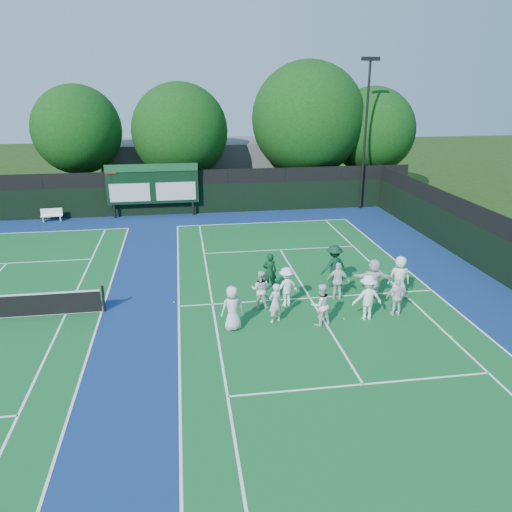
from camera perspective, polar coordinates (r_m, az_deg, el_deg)
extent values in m
plane|color=#1A340E|center=(20.36, 6.89, -5.96)|extent=(120.00, 120.00, 0.00)
cube|color=navy|center=(20.62, -10.26, -5.80)|extent=(34.00, 32.00, 0.01)
cube|color=#125B28|center=(21.23, 6.18, -4.80)|extent=(10.97, 23.77, 0.00)
cube|color=white|center=(32.18, 0.87, 3.83)|extent=(10.97, 0.08, 0.00)
cube|color=white|center=(20.60, -8.83, -5.70)|extent=(0.08, 23.77, 0.00)
cube|color=white|center=(23.18, 19.45, -3.70)|extent=(0.08, 23.77, 0.00)
cube|color=white|center=(20.62, -5.00, -5.50)|extent=(0.08, 23.77, 0.00)
cube|color=white|center=(22.58, 16.36, -3.97)|extent=(0.08, 23.77, 0.00)
cube|color=white|center=(15.89, 12.14, -14.14)|extent=(8.23, 0.08, 0.00)
cube|color=white|center=(27.03, 2.79, 0.72)|extent=(8.23, 0.08, 0.00)
cube|color=white|center=(21.23, 6.18, -4.79)|extent=(0.08, 12.80, 0.00)
cube|color=white|center=(32.98, -23.91, 2.51)|extent=(10.97, 0.08, 0.00)
cube|color=white|center=(20.87, -17.21, -6.05)|extent=(0.08, 23.77, 0.00)
cube|color=white|center=(21.13, -20.90, -6.16)|extent=(0.08, 23.77, 0.00)
cube|color=white|center=(27.97, -26.60, -0.75)|extent=(8.23, 0.08, 0.00)
cube|color=black|center=(34.55, -9.91, 6.32)|extent=(34.00, 0.08, 2.00)
cube|color=black|center=(34.25, -10.06, 8.76)|extent=(34.00, 0.05, 1.00)
cube|color=black|center=(24.66, 26.95, -0.91)|extent=(0.08, 32.00, 2.00)
cylinder|color=black|center=(34.28, -16.06, 7.03)|extent=(0.16, 0.16, 3.50)
cylinder|color=black|center=(34.00, -7.28, 7.53)|extent=(0.16, 0.16, 3.50)
cube|color=black|center=(33.95, -11.74, 8.05)|extent=(6.00, 0.15, 2.60)
cube|color=#164D27|center=(33.66, -11.87, 9.85)|extent=(6.00, 0.05, 0.50)
cube|color=silver|center=(34.07, -14.22, 7.03)|extent=(2.60, 0.04, 1.20)
cube|color=silver|center=(33.90, -9.14, 7.32)|extent=(2.60, 0.04, 1.20)
cube|color=maroon|center=(33.92, -16.30, 9.38)|extent=(0.70, 0.04, 0.50)
cube|color=#5B5B61|center=(42.33, -4.35, 10.32)|extent=(18.00, 6.00, 4.00)
cylinder|color=black|center=(35.88, 12.36, 13.13)|extent=(0.16, 0.16, 10.00)
cube|color=black|center=(35.71, 12.98, 21.12)|extent=(1.20, 0.30, 0.25)
cylinder|color=black|center=(20.63, -17.04, -4.69)|extent=(0.10, 0.10, 1.10)
cube|color=white|center=(35.03, -22.32, 4.26)|extent=(1.36, 0.47, 0.05)
cube|color=white|center=(35.10, -22.33, 4.71)|extent=(1.34, 0.16, 0.45)
cube|color=white|center=(35.21, -23.13, 3.89)|extent=(0.08, 0.32, 0.36)
cube|color=white|center=(34.95, -21.43, 4.01)|extent=(0.08, 0.32, 0.36)
cylinder|color=#311D0D|center=(38.49, -19.12, 7.73)|extent=(0.44, 0.44, 3.12)
sphere|color=#0C350E|center=(37.96, -19.77, 13.43)|extent=(6.14, 6.14, 6.14)
sphere|color=#0C350E|center=(38.21, -18.68, 12.65)|extent=(4.30, 4.30, 4.30)
cylinder|color=#311D0D|center=(37.90, -8.39, 8.03)|extent=(0.44, 0.44, 2.61)
sphere|color=#0C350E|center=(37.34, -8.69, 13.89)|extent=(6.89, 6.89, 6.89)
sphere|color=#0C350E|center=(37.71, -7.71, 12.93)|extent=(4.83, 4.83, 4.83)
cylinder|color=#311D0D|center=(39.07, 5.72, 8.63)|extent=(0.44, 0.44, 2.82)
sphere|color=#0C350E|center=(38.48, 5.96, 15.30)|extent=(8.38, 8.38, 8.38)
sphere|color=#0C350E|center=(38.99, 6.68, 14.10)|extent=(5.87, 5.87, 5.87)
cylinder|color=#311D0D|center=(40.61, 12.71, 8.54)|extent=(0.44, 0.44, 2.63)
sphere|color=#0C350E|center=(40.10, 13.11, 13.80)|extent=(6.50, 6.50, 6.50)
sphere|color=#0C350E|center=(40.66, 13.69, 12.90)|extent=(4.55, 4.55, 4.55)
sphere|color=#ADCA17|center=(20.89, -2.29, -5.03)|extent=(0.07, 0.07, 0.07)
sphere|color=#ADCA17|center=(22.24, 13.59, -4.02)|extent=(0.07, 0.07, 0.07)
sphere|color=#ADCA17|center=(19.38, 21.42, -8.55)|extent=(0.07, 0.07, 0.07)
sphere|color=#ADCA17|center=(20.94, -9.36, -5.23)|extent=(0.07, 0.07, 0.07)
sphere|color=#ADCA17|center=(19.59, 10.03, -7.08)|extent=(0.07, 0.07, 0.07)
imported|color=silver|center=(18.26, -2.71, -5.97)|extent=(0.94, 0.72, 1.71)
imported|color=silver|center=(18.82, 2.22, -5.39)|extent=(0.68, 0.58, 1.58)
imported|color=white|center=(18.76, 7.41, -5.53)|extent=(0.93, 0.80, 1.64)
imported|color=white|center=(19.47, 12.62, -4.65)|extent=(1.16, 0.67, 1.79)
imported|color=white|center=(20.12, 15.85, -4.55)|extent=(0.92, 0.44, 1.52)
imported|color=silver|center=(19.98, 0.52, -3.83)|extent=(0.93, 0.82, 1.58)
imported|color=white|center=(20.19, 3.46, -3.53)|extent=(1.20, 0.93, 1.64)
imported|color=white|center=(21.03, 9.36, -2.84)|extent=(1.02, 0.67, 1.61)
imported|color=silver|center=(21.29, 13.27, -2.58)|extent=(1.72, 0.87, 1.77)
imported|color=white|center=(21.68, 16.08, -2.35)|extent=(0.96, 0.69, 1.83)
imported|color=#0D321B|center=(21.66, 1.57, -1.80)|extent=(0.63, 0.43, 1.67)
imported|color=#0E331F|center=(22.24, 8.89, -1.13)|extent=(1.39, 1.04, 1.92)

